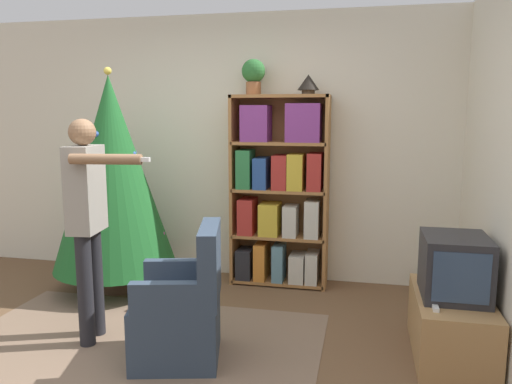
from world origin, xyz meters
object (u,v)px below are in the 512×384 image
(bookshelf, at_px, (280,192))
(christmas_tree, at_px, (112,174))
(television, at_px, (455,266))
(standing_person, at_px, (88,212))
(potted_plant, at_px, (253,74))
(table_lamp, at_px, (308,83))
(armchair, at_px, (183,313))

(bookshelf, distance_m, christmas_tree, 1.56)
(television, bearing_deg, standing_person, -173.10)
(standing_person, height_order, potted_plant, potted_plant)
(potted_plant, xyz_separation_m, table_lamp, (0.51, 0.00, -0.09))
(christmas_tree, height_order, armchair, christmas_tree)
(christmas_tree, bearing_deg, potted_plant, 22.51)
(bookshelf, height_order, standing_person, bookshelf)
(television, relative_size, christmas_tree, 0.24)
(standing_person, distance_m, table_lamp, 2.26)
(television, relative_size, standing_person, 0.31)
(christmas_tree, relative_size, standing_person, 1.27)
(television, bearing_deg, christmas_tree, 166.13)
(bookshelf, relative_size, potted_plant, 5.52)
(television, bearing_deg, armchair, -166.32)
(television, distance_m, armchair, 1.85)
(standing_person, xyz_separation_m, table_lamp, (1.38, 1.51, 0.96))
(television, distance_m, christmas_tree, 2.99)
(christmas_tree, distance_m, potted_plant, 1.60)
(table_lamp, bearing_deg, christmas_tree, -163.77)
(bookshelf, xyz_separation_m, standing_person, (-1.12, -1.50, 0.05))
(christmas_tree, relative_size, table_lamp, 10.27)
(armchair, distance_m, potted_plant, 2.35)
(standing_person, bearing_deg, potted_plant, 143.37)
(armchair, bearing_deg, bookshelf, 153.13)
(bookshelf, distance_m, potted_plant, 1.13)
(armchair, bearing_deg, standing_person, -113.46)
(television, xyz_separation_m, potted_plant, (-1.65, 1.21, 1.37))
(television, relative_size, armchair, 0.54)
(bookshelf, xyz_separation_m, armchair, (-0.38, -1.63, -0.58))
(potted_plant, bearing_deg, bookshelf, -2.44)
(bookshelf, bearing_deg, standing_person, -126.77)
(potted_plant, bearing_deg, standing_person, -119.68)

